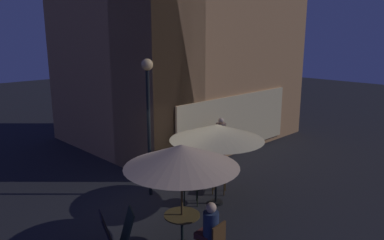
{
  "coord_description": "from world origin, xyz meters",
  "views": [
    {
      "loc": [
        -5.93,
        -7.1,
        4.54
      ],
      "look_at": [
        1.41,
        0.34,
        2.08
      ],
      "focal_mm": 34.47,
      "sensor_mm": 36.0,
      "label": 1
    }
  ],
  "objects_px": {
    "patron_seated_0": "(209,227)",
    "patron_standing_1": "(221,143)",
    "cafe_chair_2": "(187,184)",
    "cafe_table_1": "(216,186)",
    "menu_sandwich_board": "(117,234)",
    "patio_umbrella_0": "(182,156)",
    "patio_umbrella_1": "(217,132)",
    "cafe_table_0": "(182,223)",
    "street_lamp_near_corner": "(148,102)",
    "cafe_chair_0": "(214,238)",
    "cafe_chair_1": "(220,175)"
  },
  "relations": [
    {
      "from": "patron_seated_0",
      "to": "patron_standing_1",
      "type": "distance_m",
      "value": 5.31
    },
    {
      "from": "cafe_chair_2",
      "to": "patron_standing_1",
      "type": "distance_m",
      "value": 3.0
    },
    {
      "from": "cafe_table_1",
      "to": "menu_sandwich_board",
      "type": "bearing_deg",
      "value": -176.51
    },
    {
      "from": "patio_umbrella_0",
      "to": "patio_umbrella_1",
      "type": "distance_m",
      "value": 2.26
    },
    {
      "from": "cafe_table_0",
      "to": "patio_umbrella_0",
      "type": "relative_size",
      "value": 0.32
    },
    {
      "from": "street_lamp_near_corner",
      "to": "cafe_table_0",
      "type": "xyz_separation_m",
      "value": [
        -1.17,
        -2.59,
        -2.16
      ]
    },
    {
      "from": "patio_umbrella_1",
      "to": "cafe_chair_0",
      "type": "relative_size",
      "value": 2.93
    },
    {
      "from": "cafe_table_1",
      "to": "cafe_chair_2",
      "type": "relative_size",
      "value": 0.81
    },
    {
      "from": "cafe_table_1",
      "to": "patron_standing_1",
      "type": "height_order",
      "value": "patron_standing_1"
    },
    {
      "from": "cafe_chair_2",
      "to": "patron_standing_1",
      "type": "height_order",
      "value": "patron_standing_1"
    },
    {
      "from": "cafe_table_1",
      "to": "patron_standing_1",
      "type": "xyz_separation_m",
      "value": [
        2.15,
        1.71,
        0.39
      ]
    },
    {
      "from": "menu_sandwich_board",
      "to": "patron_standing_1",
      "type": "bearing_deg",
      "value": 44.68
    },
    {
      "from": "cafe_table_1",
      "to": "patio_umbrella_1",
      "type": "height_order",
      "value": "patio_umbrella_1"
    },
    {
      "from": "street_lamp_near_corner",
      "to": "patron_standing_1",
      "type": "relative_size",
      "value": 2.19
    },
    {
      "from": "cafe_table_0",
      "to": "cafe_chair_0",
      "type": "distance_m",
      "value": 0.86
    },
    {
      "from": "patio_umbrella_0",
      "to": "cafe_chair_0",
      "type": "relative_size",
      "value": 2.84
    },
    {
      "from": "patio_umbrella_0",
      "to": "patron_standing_1",
      "type": "distance_m",
      "value": 5.1
    },
    {
      "from": "patron_standing_1",
      "to": "menu_sandwich_board",
      "type": "bearing_deg",
      "value": 22.91
    },
    {
      "from": "street_lamp_near_corner",
      "to": "cafe_chair_1",
      "type": "distance_m",
      "value": 2.99
    },
    {
      "from": "patio_umbrella_1",
      "to": "cafe_chair_0",
      "type": "height_order",
      "value": "patio_umbrella_1"
    },
    {
      "from": "menu_sandwich_board",
      "to": "street_lamp_near_corner",
      "type": "bearing_deg",
      "value": 64.18
    },
    {
      "from": "menu_sandwich_board",
      "to": "patron_standing_1",
      "type": "distance_m",
      "value": 5.77
    },
    {
      "from": "cafe_table_0",
      "to": "cafe_chair_2",
      "type": "bearing_deg",
      "value": 43.02
    },
    {
      "from": "menu_sandwich_board",
      "to": "cafe_table_0",
      "type": "xyz_separation_m",
      "value": [
        1.2,
        -0.68,
        0.06
      ]
    },
    {
      "from": "patio_umbrella_0",
      "to": "patio_umbrella_1",
      "type": "xyz_separation_m",
      "value": [
        2.08,
        0.88,
        -0.06
      ]
    },
    {
      "from": "patron_standing_1",
      "to": "patio_umbrella_1",
      "type": "bearing_deg",
      "value": 42.04
    },
    {
      "from": "street_lamp_near_corner",
      "to": "cafe_table_1",
      "type": "relative_size",
      "value": 5.15
    },
    {
      "from": "menu_sandwich_board",
      "to": "cafe_chair_2",
      "type": "bearing_deg",
      "value": 40.31
    },
    {
      "from": "patio_umbrella_1",
      "to": "patron_seated_0",
      "type": "xyz_separation_m",
      "value": [
        -2.0,
        -1.59,
        -1.31
      ]
    },
    {
      "from": "patio_umbrella_0",
      "to": "patron_seated_0",
      "type": "relative_size",
      "value": 1.92
    },
    {
      "from": "cafe_chair_2",
      "to": "patron_standing_1",
      "type": "xyz_separation_m",
      "value": [
        2.73,
        1.19,
        0.33
      ]
    },
    {
      "from": "street_lamp_near_corner",
      "to": "cafe_table_1",
      "type": "xyz_separation_m",
      "value": [
        0.91,
        -1.71,
        -2.21
      ]
    },
    {
      "from": "street_lamp_near_corner",
      "to": "cafe_table_0",
      "type": "bearing_deg",
      "value": -114.36
    },
    {
      "from": "cafe_table_0",
      "to": "cafe_chair_2",
      "type": "xyz_separation_m",
      "value": [
        1.5,
        1.4,
        0.0
      ]
    },
    {
      "from": "cafe_table_0",
      "to": "cafe_table_1",
      "type": "distance_m",
      "value": 2.26
    },
    {
      "from": "cafe_chair_0",
      "to": "cafe_chair_2",
      "type": "relative_size",
      "value": 0.91
    },
    {
      "from": "patron_seated_0",
      "to": "street_lamp_near_corner",
      "type": "bearing_deg",
      "value": -24.73
    },
    {
      "from": "cafe_table_1",
      "to": "cafe_chair_0",
      "type": "xyz_separation_m",
      "value": [
        -1.99,
        -1.73,
        0.01
      ]
    },
    {
      "from": "cafe_table_1",
      "to": "cafe_chair_2",
      "type": "distance_m",
      "value": 0.78
    },
    {
      "from": "street_lamp_near_corner",
      "to": "cafe_chair_2",
      "type": "distance_m",
      "value": 2.49
    },
    {
      "from": "cafe_chair_2",
      "to": "cafe_chair_0",
      "type": "bearing_deg",
      "value": -79.71
    },
    {
      "from": "menu_sandwich_board",
      "to": "patio_umbrella_0",
      "type": "xyz_separation_m",
      "value": [
        1.2,
        -0.68,
        1.57
      ]
    },
    {
      "from": "cafe_table_1",
      "to": "cafe_chair_1",
      "type": "relative_size",
      "value": 0.89
    },
    {
      "from": "patron_seated_0",
      "to": "patron_standing_1",
      "type": "height_order",
      "value": "patron_standing_1"
    },
    {
      "from": "cafe_chair_0",
      "to": "patio_umbrella_1",
      "type": "bearing_deg",
      "value": -55.35
    },
    {
      "from": "street_lamp_near_corner",
      "to": "menu_sandwich_board",
      "type": "height_order",
      "value": "street_lamp_near_corner"
    },
    {
      "from": "cafe_chair_0",
      "to": "cafe_chair_2",
      "type": "bearing_deg",
      "value": -38.38
    },
    {
      "from": "cafe_chair_1",
      "to": "cafe_chair_0",
      "type": "bearing_deg",
      "value": 5.2
    },
    {
      "from": "cafe_table_1",
      "to": "cafe_table_0",
      "type": "bearing_deg",
      "value": -157.14
    },
    {
      "from": "cafe_chair_1",
      "to": "patron_standing_1",
      "type": "bearing_deg",
      "value": -173.97
    }
  ]
}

